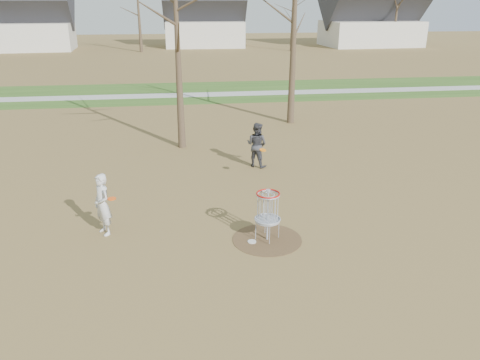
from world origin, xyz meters
The scene contains 11 objects.
ground centered at (0.00, 0.00, 0.00)m, with size 160.00×160.00×0.00m, color brown.
green_band centered at (0.00, 21.00, 0.01)m, with size 160.00×8.00×0.01m, color #2D5119.
footpath centered at (0.00, 20.00, 0.01)m, with size 160.00×1.50×0.01m, color #9E9E99.
dirt_circle centered at (0.00, 0.00, 0.01)m, with size 1.80×1.80×0.01m, color #47331E.
player_standing centered at (-4.18, 0.93, 0.83)m, with size 0.60×0.40×1.66m, color silver.
player_throwing centered at (0.69, 5.68, 0.83)m, with size 0.80×0.63×1.65m, color #35363B.
disc_grounded centered at (-0.41, -0.09, 0.02)m, with size 0.22×0.22×0.02m, color silver.
discs_in_play centered at (-1.54, 2.44, 1.11)m, with size 4.72×3.43×0.16m.
disc_golf_basket centered at (0.00, 0.00, 0.91)m, with size 0.64×0.64×1.35m.
bare_trees centered at (1.78, 35.79, 5.35)m, with size 52.62×44.98×9.00m.
houses_row centered at (4.32, 52.56, 3.52)m, with size 56.51×10.01×7.26m.
Camera 1 is at (-2.14, -10.50, 5.77)m, focal length 35.00 mm.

